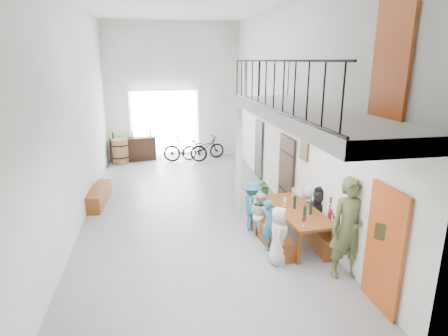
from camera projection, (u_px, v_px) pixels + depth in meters
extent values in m
plane|color=gray|center=(189.00, 208.00, 10.47)|extent=(12.00, 12.00, 0.00)
plane|color=white|center=(173.00, 92.00, 15.38)|extent=(5.50, 0.00, 5.50)
plane|color=white|center=(237.00, 179.00, 4.04)|extent=(5.50, 0.00, 5.50)
plane|color=white|center=(75.00, 112.00, 9.22)|extent=(0.00, 12.00, 12.00)
plane|color=white|center=(287.00, 108.00, 10.20)|extent=(0.00, 12.00, 12.00)
cube|color=white|center=(165.00, 125.00, 15.62)|extent=(2.80, 0.08, 2.80)
cube|color=#A64012|center=(384.00, 249.00, 6.03)|extent=(0.06, 0.95, 2.10)
cube|color=#321E10|center=(286.00, 172.00, 10.39)|extent=(0.06, 1.10, 2.00)
cube|color=#283128|center=(259.00, 149.00, 13.03)|extent=(0.06, 0.80, 2.00)
cube|color=#A64012|center=(392.00, 52.00, 5.57)|extent=(0.06, 0.90, 1.95)
cube|color=#3F3519|center=(304.00, 149.00, 9.11)|extent=(0.04, 0.45, 0.55)
cylinder|color=white|center=(272.00, 114.00, 11.42)|extent=(0.04, 0.28, 0.28)
cube|color=silver|center=(309.00, 115.00, 6.97)|extent=(1.50, 5.60, 0.25)
cube|color=black|center=(273.00, 61.00, 6.57)|extent=(0.03, 5.60, 0.03)
cube|color=black|center=(271.00, 108.00, 6.80)|extent=(0.03, 5.60, 0.03)
cube|color=black|center=(267.00, 61.00, 9.33)|extent=(1.50, 0.03, 0.03)
cube|color=silver|center=(239.00, 161.00, 9.88)|extent=(0.14, 0.14, 2.88)
cube|color=brown|center=(297.00, 210.00, 8.35)|extent=(1.02, 2.20, 0.06)
cube|color=brown|center=(299.00, 248.00, 7.51)|extent=(0.08, 0.08, 0.73)
cube|color=brown|center=(331.00, 243.00, 7.69)|extent=(0.08, 0.08, 0.73)
cube|color=brown|center=(266.00, 213.00, 9.22)|extent=(0.08, 0.08, 0.73)
cube|color=brown|center=(293.00, 210.00, 9.40)|extent=(0.08, 0.08, 0.73)
cube|color=brown|center=(270.00, 235.00, 8.39)|extent=(0.49, 1.89, 0.43)
cube|color=brown|center=(311.00, 231.00, 8.56)|extent=(0.28, 2.03, 0.47)
cylinder|color=black|center=(305.00, 211.00, 7.77)|extent=(0.07, 0.07, 0.35)
cylinder|color=black|center=(311.00, 207.00, 8.02)|extent=(0.07, 0.07, 0.35)
cylinder|color=black|center=(295.00, 201.00, 8.33)|extent=(0.07, 0.07, 0.35)
cube|color=brown|center=(99.00, 196.00, 10.73)|extent=(0.51, 1.74, 0.48)
cylinder|color=olive|center=(120.00, 151.00, 15.03)|extent=(0.65, 0.65, 0.98)
cylinder|color=black|center=(121.00, 157.00, 15.10)|extent=(0.66, 0.66, 0.05)
cylinder|color=black|center=(120.00, 145.00, 14.97)|extent=(0.66, 0.66, 0.05)
cube|color=#321E10|center=(133.00, 149.00, 15.36)|extent=(1.87, 0.79, 0.96)
cylinder|color=black|center=(113.00, 136.00, 14.90)|extent=(0.06, 0.06, 0.28)
cylinder|color=black|center=(132.00, 135.00, 15.17)|extent=(0.06, 0.06, 0.28)
cylinder|color=black|center=(151.00, 133.00, 15.47)|extent=(0.06, 0.06, 0.28)
imported|color=silver|center=(279.00, 236.00, 7.50)|extent=(0.56, 0.69, 1.21)
imported|color=#25667D|center=(268.00, 224.00, 8.10)|extent=(0.27, 0.42, 1.14)
imported|color=silver|center=(260.00, 215.00, 8.68)|extent=(0.58, 0.64, 1.08)
imported|color=#25667D|center=(252.00, 206.00, 9.01)|extent=(0.51, 0.83, 1.23)
imported|color=#B61F33|center=(332.00, 222.00, 8.07)|extent=(0.49, 0.79, 1.26)
imported|color=black|center=(319.00, 213.00, 8.52)|extent=(0.79, 1.25, 1.28)
imported|color=silver|center=(307.00, 208.00, 9.07)|extent=(0.48, 0.61, 1.09)
imported|color=#4D5530|center=(349.00, 229.00, 6.93)|extent=(0.78, 0.56, 1.97)
imported|color=#174A14|center=(266.00, 187.00, 11.57)|extent=(0.41, 0.36, 0.45)
imported|color=black|center=(203.00, 148.00, 15.60)|extent=(1.92, 0.96, 0.96)
imported|color=black|center=(185.00, 149.00, 15.13)|extent=(1.85, 0.85, 1.07)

